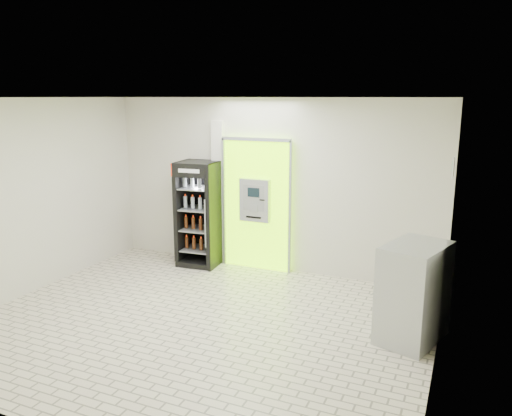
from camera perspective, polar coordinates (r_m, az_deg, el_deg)
The scene contains 7 objects.
ground at distance 7.00m, azimuth -6.42°, elevation -12.95°, with size 6.00×6.00×0.00m, color beige.
room_shell at distance 6.43m, azimuth -6.82°, elevation 2.03°, with size 6.00×6.00×6.00m.
atm_assembly at distance 8.76m, azimuth 0.13°, elevation 0.50°, with size 1.30×0.24×2.33m.
pillar at distance 9.10m, azimuth -4.30°, elevation 1.75°, with size 0.22×0.11×2.60m.
beverage_cooler at distance 9.07m, azimuth -6.44°, elevation -0.87°, with size 0.76×0.71×1.89m.
steel_cabinet at distance 6.60m, azimuth 17.57°, elevation -9.22°, with size 0.89×1.08×1.25m.
exit_sign at distance 6.90m, azimuth 21.61°, elevation 4.32°, with size 0.02×0.22×0.26m.
Camera 1 is at (3.21, -5.44, 3.02)m, focal length 35.00 mm.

